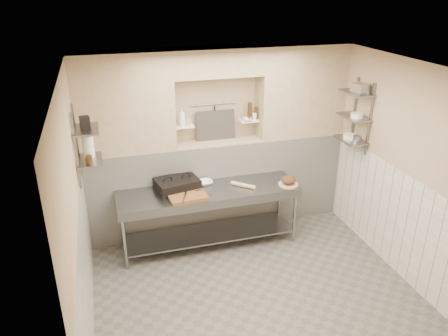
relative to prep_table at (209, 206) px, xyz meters
name	(u,v)px	position (x,y,z in m)	size (l,w,h in m)	color
floor	(254,293)	(0.29, -1.18, -0.69)	(4.00, 3.90, 0.10)	#5B5651
ceiling	(262,66)	(0.29, -1.18, 2.21)	(4.00, 3.90, 0.10)	silver
wall_left	(72,217)	(-1.76, -1.18, 0.76)	(0.10, 3.90, 2.80)	tan
wall_right	(408,172)	(2.34, -1.18, 0.76)	(0.10, 3.90, 2.80)	tan
wall_back	(213,137)	(0.29, 0.82, 0.76)	(4.00, 0.10, 2.80)	tan
wall_front	(350,307)	(0.29, -3.18, 0.76)	(4.00, 0.10, 2.80)	tan
backwall_lower	(218,184)	(0.29, 0.57, 0.06)	(4.00, 0.40, 1.40)	white
alcove_sill	(217,142)	(0.29, 0.57, 0.77)	(1.30, 0.40, 0.02)	tan
backwall_pillar_left	(124,104)	(-1.04, 0.57, 1.46)	(1.35, 0.40, 1.40)	tan
backwall_pillar_right	(301,91)	(1.61, 0.57, 1.46)	(1.35, 0.40, 1.40)	tan
backwall_header	(217,62)	(0.29, 0.57, 1.96)	(1.30, 0.40, 0.40)	tan
wainscot_left	(86,272)	(-1.70, -1.18, 0.06)	(0.02, 3.90, 1.40)	white
wainscot_right	(396,221)	(2.28, -1.18, 0.06)	(0.02, 3.90, 1.40)	white
alcove_shelf_left	(184,126)	(-0.21, 0.57, 1.06)	(0.28, 0.16, 0.03)	white
alcove_shelf_right	(249,121)	(0.79, 0.57, 1.06)	(0.28, 0.16, 0.03)	white
utensil_rail	(214,104)	(0.29, 0.74, 1.31)	(0.02, 0.02, 0.70)	gray
hanging_steel	(215,115)	(0.29, 0.72, 1.14)	(0.02, 0.02, 0.30)	black
splash_panel	(216,125)	(0.29, 0.67, 1.00)	(0.60, 0.02, 0.45)	#383330
shelf_rail_left_a	(77,141)	(-1.69, 0.07, 1.16)	(0.03, 0.03, 0.95)	slate
shelf_rail_left_b	(76,152)	(-1.69, -0.33, 1.16)	(0.03, 0.03, 0.95)	slate
wall_shelf_left_lower	(90,160)	(-1.55, -0.13, 0.96)	(0.30, 0.50, 0.03)	slate
wall_shelf_left_upper	(86,129)	(-1.55, -0.13, 1.36)	(0.30, 0.50, 0.03)	slate
shelf_rail_right_a	(354,112)	(2.26, 0.07, 1.21)	(0.03, 0.03, 1.05)	slate
shelf_rail_right_b	(370,120)	(2.26, -0.33, 1.21)	(0.03, 0.03, 1.05)	slate
wall_shelf_right_lower	(351,140)	(2.13, -0.13, 0.86)	(0.30, 0.50, 0.03)	slate
wall_shelf_right_mid	(354,117)	(2.13, -0.13, 1.21)	(0.30, 0.50, 0.03)	slate
wall_shelf_right_upper	(357,93)	(2.13, -0.13, 1.56)	(0.30, 0.50, 0.03)	slate
prep_table	(209,206)	(0.00, 0.00, 0.00)	(2.60, 0.70, 0.90)	gray
panini_press	(177,184)	(-0.42, 0.16, 0.34)	(0.66, 0.53, 0.16)	black
cutting_board	(187,196)	(-0.34, -0.14, 0.28)	(0.51, 0.36, 0.05)	brown
knife_blade	(204,190)	(-0.09, -0.05, 0.31)	(0.23, 0.03, 0.01)	gray
tongs	(185,197)	(-0.39, -0.21, 0.32)	(0.03, 0.03, 0.28)	gray
mixing_bowl	(205,182)	(0.00, 0.22, 0.28)	(0.21, 0.21, 0.05)	white
rolling_pin	(243,185)	(0.51, -0.02, 0.29)	(0.06, 0.06, 0.38)	tan
bread_board	(288,184)	(1.16, -0.14, 0.27)	(0.29, 0.29, 0.02)	tan
bread_loaf	(288,180)	(1.16, -0.14, 0.34)	(0.21, 0.21, 0.12)	#4C2D19
bottle_soap	(182,117)	(-0.24, 0.54, 1.20)	(0.10, 0.10, 0.27)	white
jar_alcove	(188,121)	(-0.15, 0.57, 1.12)	(0.07, 0.07, 0.11)	tan
bowl_alcove	(247,120)	(0.74, 0.52, 1.09)	(0.14, 0.14, 0.04)	white
condiment_a	(256,113)	(0.88, 0.55, 1.17)	(0.05, 0.05, 0.20)	#311F0E
condiment_b	(250,111)	(0.80, 0.59, 1.20)	(0.07, 0.07, 0.26)	#311F0E
condiment_c	(255,116)	(0.87, 0.55, 1.12)	(0.06, 0.06, 0.11)	white
jug_left	(88,146)	(-1.55, -0.05, 1.11)	(0.14, 0.14, 0.28)	white
jar_left	(89,160)	(-1.55, -0.31, 1.03)	(0.08, 0.08, 0.12)	#311F0E
box_left_upper	(85,123)	(-1.55, -0.15, 1.45)	(0.11, 0.11, 0.16)	black
bowl_right	(350,136)	(2.13, -0.10, 0.90)	(0.20, 0.20, 0.06)	white
canister_right	(356,139)	(2.13, -0.27, 0.92)	(0.10, 0.10, 0.10)	gray
bowl_right_mid	(357,115)	(2.13, -0.21, 1.25)	(0.17, 0.17, 0.06)	white
basket_right	(360,88)	(2.13, -0.21, 1.64)	(0.17, 0.21, 0.13)	gray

